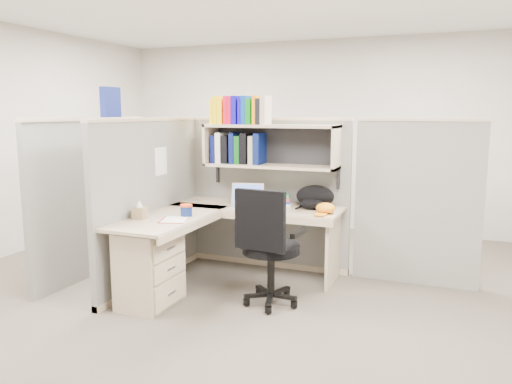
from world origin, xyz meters
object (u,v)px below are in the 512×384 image
at_px(laptop, 246,195).
at_px(backpack, 314,197).
at_px(task_chair, 269,265).
at_px(snack_canister, 186,210).
at_px(desk, 181,251).

bearing_deg(laptop, backpack, 0.77).
bearing_deg(task_chair, backpack, 79.87).
height_order(backpack, task_chair, task_chair).
height_order(snack_canister, task_chair, task_chair).
distance_m(desk, backpack, 1.43).
bearing_deg(snack_canister, laptop, 61.31).
distance_m(laptop, backpack, 0.68).
xyz_separation_m(desk, backpack, (0.98, 0.95, 0.41)).
bearing_deg(backpack, laptop, -143.82).
xyz_separation_m(snack_canister, task_chair, (0.84, -0.07, -0.41)).
relative_size(laptop, task_chair, 0.31).
relative_size(backpack, snack_canister, 3.44).
height_order(desk, laptop, laptop).
bearing_deg(desk, backpack, 44.03).
relative_size(desk, laptop, 5.25).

